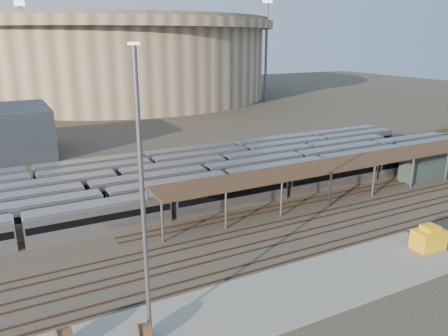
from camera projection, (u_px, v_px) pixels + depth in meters
ground at (227, 233)px, 55.05m from camera, size 420.00×420.00×0.00m
apron at (255, 305)px, 40.06m from camera, size 50.00×9.00×0.20m
subway_trains at (169, 180)px, 69.92m from camera, size 126.83×23.90×3.60m
inspection_shed at (341, 165)px, 66.79m from camera, size 60.30×6.00×5.30m
empty_tracks at (247, 248)px, 50.78m from camera, size 170.00×9.62×0.18m
stadium at (122, 56)px, 180.31m from camera, size 124.00×124.00×32.50m
floodlight_2 at (266, 46)px, 165.14m from camera, size 4.00×1.00×38.40m
floodlight_3 at (25, 45)px, 180.55m from camera, size 4.00×1.00×38.40m
teal_boxcar at (431, 168)px, 77.07m from camera, size 14.05×3.41×3.25m
cable_reel_east at (145, 333)px, 34.72m from camera, size 1.31×1.93×1.77m
yard_light_pole at (143, 202)px, 32.61m from camera, size 0.82×0.36×23.14m
yellow_equipment at (428, 239)px, 50.29m from camera, size 3.74×2.46×2.26m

